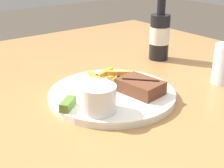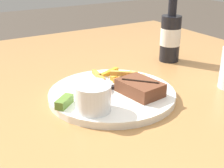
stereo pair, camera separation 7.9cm
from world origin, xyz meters
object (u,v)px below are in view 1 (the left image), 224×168
(steak_portion, at_px, (140,86))
(pickle_spear, at_px, (68,104))
(dinner_plate, at_px, (112,94))
(knife_utensil, at_px, (127,87))
(beer_bottle, at_px, (160,34))
(fork_utensil, at_px, (102,79))
(salt_shaker, at_px, (223,59))
(dipping_sauce_cup, at_px, (94,86))
(coleslaw_cup, at_px, (98,97))

(steak_portion, bearing_deg, pickle_spear, -101.12)
(dinner_plate, height_order, knife_utensil, knife_utensil)
(beer_bottle, bearing_deg, fork_utensil, -76.24)
(salt_shaker, bearing_deg, fork_utensil, -108.24)
(dinner_plate, relative_size, salt_shaker, 5.01)
(pickle_spear, distance_m, fork_utensil, 0.19)
(dinner_plate, xyz_separation_m, dipping_sauce_cup, (-0.03, -0.04, 0.02))
(knife_utensil, relative_size, beer_bottle, 0.61)
(fork_utensil, distance_m, knife_utensil, 0.09)
(knife_utensil, bearing_deg, pickle_spear, -148.48)
(pickle_spear, bearing_deg, coleslaw_cup, 41.13)
(steak_portion, xyz_separation_m, pickle_spear, (-0.04, -0.19, -0.01))
(knife_utensil, distance_m, salt_shaker, 0.37)
(dinner_plate, xyz_separation_m, coleslaw_cup, (0.07, -0.09, 0.04))
(dipping_sauce_cup, height_order, beer_bottle, beer_bottle)
(dipping_sauce_cup, xyz_separation_m, knife_utensil, (0.04, 0.08, -0.01))
(steak_portion, bearing_deg, salt_shaker, 90.95)
(salt_shaker, bearing_deg, pickle_spear, -93.26)
(coleslaw_cup, distance_m, knife_utensil, 0.15)
(dinner_plate, bearing_deg, coleslaw_cup, -53.10)
(steak_portion, relative_size, beer_bottle, 0.48)
(knife_utensil, bearing_deg, dipping_sauce_cup, -173.79)
(knife_utensil, bearing_deg, beer_bottle, 59.45)
(steak_portion, height_order, pickle_spear, steak_portion)
(pickle_spear, bearing_deg, knife_utensil, 92.11)
(knife_utensil, height_order, salt_shaker, salt_shaker)
(knife_utensil, bearing_deg, salt_shaker, 23.47)
(dinner_plate, height_order, fork_utensil, fork_utensil)
(knife_utensil, bearing_deg, fork_utensil, 131.39)
(steak_portion, distance_m, dipping_sauce_cup, 0.12)
(beer_bottle, bearing_deg, pickle_spear, -70.01)
(pickle_spear, bearing_deg, dipping_sauce_cup, 112.63)
(coleslaw_cup, bearing_deg, pickle_spear, -138.87)
(dipping_sauce_cup, relative_size, knife_utensil, 0.41)
(beer_bottle, bearing_deg, coleslaw_cup, -61.78)
(fork_utensil, xyz_separation_m, salt_shaker, (0.13, 0.38, 0.01))
(steak_portion, relative_size, dipping_sauce_cup, 1.90)
(coleslaw_cup, bearing_deg, dinner_plate, 126.90)
(steak_portion, height_order, coleslaw_cup, coleslaw_cup)
(pickle_spear, bearing_deg, beer_bottle, 109.99)
(coleslaw_cup, height_order, pickle_spear, coleslaw_cup)
(pickle_spear, distance_m, beer_bottle, 0.50)
(dipping_sauce_cup, bearing_deg, knife_utensil, 66.81)
(fork_utensil, bearing_deg, salt_shaker, 90.08)
(salt_shaker, bearing_deg, coleslaw_cup, -87.35)
(fork_utensil, bearing_deg, coleslaw_cup, -19.68)
(steak_portion, distance_m, fork_utensil, 0.14)
(beer_bottle, distance_m, salt_shaker, 0.22)
(steak_portion, height_order, fork_utensil, steak_portion)
(dinner_plate, relative_size, coleslaw_cup, 4.01)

